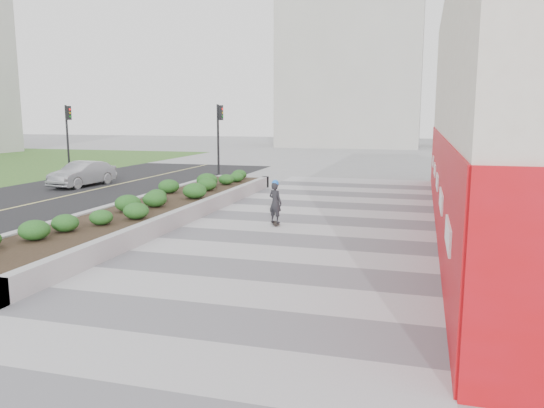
{
  "coord_description": "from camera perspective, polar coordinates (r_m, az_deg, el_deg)",
  "views": [
    {
      "loc": [
        3.44,
        -9.62,
        3.57
      ],
      "look_at": [
        -0.61,
        4.67,
        1.1
      ],
      "focal_mm": 35.0,
      "sensor_mm": 36.0,
      "label": 1
    }
  ],
  "objects": [
    {
      "name": "ground",
      "position": [
        10.82,
        -3.68,
        -9.84
      ],
      "size": [
        160.0,
        160.0,
        0.0
      ],
      "primitive_type": "plane",
      "color": "gray",
      "rests_on": "ground"
    },
    {
      "name": "walkway",
      "position": [
        13.56,
        0.57,
        -5.8
      ],
      "size": [
        8.0,
        36.0,
        0.01
      ],
      "primitive_type": "cube",
      "color": "#A8A8AD",
      "rests_on": "ground"
    },
    {
      "name": "building",
      "position": [
        18.94,
        27.01,
        9.66
      ],
      "size": [
        6.04,
        24.08,
        8.0
      ],
      "color": "beige",
      "rests_on": "ground"
    },
    {
      "name": "planter",
      "position": [
        19.13,
        -12.27,
        -0.26
      ],
      "size": [
        3.0,
        18.0,
        0.9
      ],
      "color": "#9E9EA0",
      "rests_on": "ground"
    },
    {
      "name": "street",
      "position": [
        22.96,
        -26.71,
        -0.52
      ],
      "size": [
        10.0,
        40.0,
        0.0
      ],
      "primitive_type": "cube",
      "color": "black",
      "rests_on": "ground"
    },
    {
      "name": "traffic_signal_near",
      "position": [
        29.15,
        -5.69,
        7.8
      ],
      "size": [
        0.33,
        0.28,
        4.2
      ],
      "color": "black",
      "rests_on": "ground"
    },
    {
      "name": "traffic_signal_far",
      "position": [
        33.23,
        -21.09,
        7.42
      ],
      "size": [
        0.33,
        0.28,
        4.2
      ],
      "color": "black",
      "rests_on": "ground"
    },
    {
      "name": "distant_bldg_north_l",
      "position": [
        65.49,
        8.64,
        14.97
      ],
      "size": [
        16.0,
        12.0,
        20.0
      ],
      "primitive_type": "cube",
      "color": "#ADAAA3",
      "rests_on": "ground"
    },
    {
      "name": "distant_bldg_north_r",
      "position": [
        71.08,
        26.05,
        15.32
      ],
      "size": [
        14.0,
        10.0,
        24.0
      ],
      "primitive_type": "cube",
      "color": "#ADAAA3",
      "rests_on": "ground"
    },
    {
      "name": "manhole_cover",
      "position": [
        13.44,
        2.64,
        -5.96
      ],
      "size": [
        0.44,
        0.44,
        0.01
      ],
      "primitive_type": "cylinder",
      "color": "#595654",
      "rests_on": "ground"
    },
    {
      "name": "skateboarder",
      "position": [
        17.45,
        0.35,
        0.19
      ],
      "size": [
        0.59,
        0.74,
        1.51
      ],
      "rotation": [
        0.0,
        0.0,
        0.42
      ],
      "color": "beige",
      "rests_on": "ground"
    },
    {
      "name": "car_silver",
      "position": [
        28.96,
        -19.72,
        3.07
      ],
      "size": [
        1.69,
        3.96,
        1.27
      ],
      "primitive_type": "imported",
      "rotation": [
        0.0,
        0.0,
        -0.09
      ],
      "color": "#9C9DA4",
      "rests_on": "ground"
    }
  ]
}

